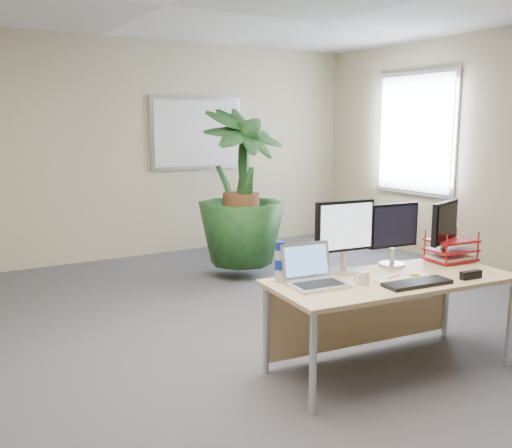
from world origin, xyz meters
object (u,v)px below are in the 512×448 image
desk (383,294)px  laptop (313,275)px  monitor_left (345,232)px  floor_plant (241,209)px  monitor_right (393,230)px

desk → laptop: laptop is taller
monitor_left → laptop: monitor_left is taller
desk → floor_plant: size_ratio=1.17×
floor_plant → monitor_right: size_ratio=3.27×
laptop → monitor_left: bearing=19.2°
desk → floor_plant: floor_plant is taller
monitor_left → monitor_right: size_ratio=1.10×
floor_plant → monitor_right: 2.41m
floor_plant → monitor_right: floor_plant is taller
desk → monitor_right: 0.49m
floor_plant → laptop: size_ratio=3.91×
monitor_right → laptop: monitor_right is taller
desk → monitor_right: bearing=34.1°
floor_plant → desk: bearing=-97.6°
desk → monitor_right: monitor_right is taller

